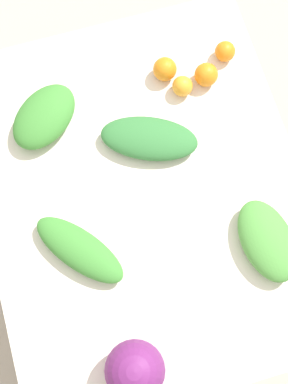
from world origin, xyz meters
name	(u,v)px	position (x,y,z in m)	size (l,w,h in m)	color
ground_plane	(144,238)	(0.00, 0.00, 0.00)	(8.00, 8.00, 0.00)	#B2A899
dining_table	(144,202)	(0.00, 0.00, 0.63)	(1.22, 0.98, 0.73)	silver
cabbage_purple	(135,371)	(-0.48, 0.16, 0.81)	(0.16, 0.16, 0.16)	#6B2366
greens_bunch_beet_tops	(149,139)	(0.16, -0.06, 0.76)	(0.30, 0.14, 0.07)	#337538
greens_bunch_kale	(267,241)	(-0.25, -0.30, 0.77)	(0.25, 0.15, 0.08)	#4C933D
greens_bunch_dandelion	(80,250)	(-0.12, 0.23, 0.76)	(0.30, 0.11, 0.07)	#3D8433
greens_bunch_scallion	(44,117)	(0.31, 0.23, 0.77)	(0.24, 0.16, 0.08)	#3D8433
orange_0	(165,69)	(0.37, -0.18, 0.76)	(0.08, 0.08, 0.08)	orange
orange_1	(206,75)	(0.31, -0.30, 0.76)	(0.08, 0.08, 0.08)	orange
orange_2	(182,86)	(0.30, -0.21, 0.76)	(0.07, 0.07, 0.07)	orange
orange_3	(225,51)	(0.38, -0.38, 0.76)	(0.07, 0.07, 0.07)	orange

